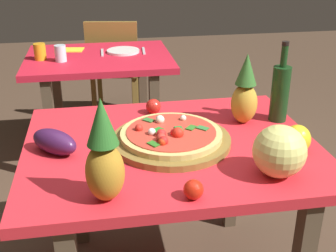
{
  "coord_description": "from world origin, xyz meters",
  "views": [
    {
      "loc": [
        -0.26,
        -1.47,
        1.47
      ],
      "look_at": [
        -0.0,
        0.05,
        0.77
      ],
      "focal_mm": 46.19,
      "sensor_mm": 36.0,
      "label": 1
    }
  ],
  "objects": [
    {
      "name": "display_table",
      "position": [
        0.0,
        0.0,
        0.63
      ],
      "size": [
        1.12,
        0.89,
        0.72
      ],
      "color": "brown",
      "rests_on": "ground_plane"
    },
    {
      "name": "background_table",
      "position": [
        -0.24,
        1.34,
        0.61
      ],
      "size": [
        0.95,
        0.74,
        0.72
      ],
      "color": "brown",
      "rests_on": "ground_plane"
    },
    {
      "name": "dining_chair",
      "position": [
        -0.12,
        1.94,
        0.48
      ],
      "size": [
        0.46,
        0.46,
        0.85
      ],
      "rotation": [
        0.0,
        0.0,
        2.98
      ],
      "color": "olive",
      "rests_on": "ground_plane"
    },
    {
      "name": "pizza_board",
      "position": [
        -0.0,
        0.0,
        0.73
      ],
      "size": [
        0.46,
        0.46,
        0.02
      ],
      "primitive_type": "cylinder",
      "color": "olive",
      "rests_on": "display_table"
    },
    {
      "name": "pizza",
      "position": [
        -0.01,
        -0.0,
        0.76
      ],
      "size": [
        0.39,
        0.39,
        0.06
      ],
      "color": "#D1B867",
      "rests_on": "pizza_board"
    },
    {
      "name": "wine_bottle",
      "position": [
        0.49,
        0.14,
        0.85
      ],
      "size": [
        0.08,
        0.08,
        0.34
      ],
      "color": "#163A17",
      "rests_on": "display_table"
    },
    {
      "name": "pineapple_left",
      "position": [
        0.34,
        0.15,
        0.86
      ],
      "size": [
        0.11,
        0.11,
        0.3
      ],
      "color": "gold",
      "rests_on": "display_table"
    },
    {
      "name": "pineapple_right",
      "position": [
        -0.26,
        -0.34,
        0.87
      ],
      "size": [
        0.12,
        0.12,
        0.33
      ],
      "color": "#B48024",
      "rests_on": "display_table"
    },
    {
      "name": "melon",
      "position": [
        0.31,
        -0.29,
        0.81
      ],
      "size": [
        0.18,
        0.18,
        0.18
      ],
      "primitive_type": "sphere",
      "color": "#D8D572",
      "rests_on": "display_table"
    },
    {
      "name": "bell_pepper",
      "position": [
        0.44,
        -0.15,
        0.77
      ],
      "size": [
        0.1,
        0.1,
        0.11
      ],
      "primitive_type": "ellipsoid",
      "color": "yellow",
      "rests_on": "display_table"
    },
    {
      "name": "eggplant",
      "position": [
        -0.43,
        -0.01,
        0.77
      ],
      "size": [
        0.21,
        0.2,
        0.09
      ],
      "primitive_type": "ellipsoid",
      "rotation": [
        0.0,
        0.0,
        2.41
      ],
      "color": "#3E1A44",
      "rests_on": "display_table"
    },
    {
      "name": "tomato_at_corner",
      "position": [
        -0.03,
        0.31,
        0.76
      ],
      "size": [
        0.07,
        0.07,
        0.07
      ],
      "primitive_type": "sphere",
      "color": "red",
      "rests_on": "display_table"
    },
    {
      "name": "tomato_by_bottle",
      "position": [
        -0.0,
        -0.38,
        0.75
      ],
      "size": [
        0.06,
        0.06,
        0.06
      ],
      "primitive_type": "sphere",
      "color": "red",
      "rests_on": "display_table"
    },
    {
      "name": "drinking_glass_juice",
      "position": [
        -0.61,
        1.31,
        0.77
      ],
      "size": [
        0.08,
        0.08,
        0.1
      ],
      "primitive_type": "cylinder",
      "color": "orange",
      "rests_on": "background_table"
    },
    {
      "name": "drinking_glass_water",
      "position": [
        -0.48,
        1.25,
        0.77
      ],
      "size": [
        0.07,
        0.07,
        0.1
      ],
      "primitive_type": "cylinder",
      "color": "silver",
      "rests_on": "background_table"
    },
    {
      "name": "dinner_plate",
      "position": [
        -0.08,
        1.41,
        0.73
      ],
      "size": [
        0.22,
        0.22,
        0.02
      ],
      "primitive_type": "cylinder",
      "color": "white",
      "rests_on": "background_table"
    },
    {
      "name": "fork_utensil",
      "position": [
        -0.22,
        1.41,
        0.73
      ],
      "size": [
        0.02,
        0.18,
        0.01
      ],
      "primitive_type": "cube",
      "rotation": [
        0.0,
        0.0,
        -0.02
      ],
      "color": "silver",
      "rests_on": "background_table"
    },
    {
      "name": "knife_utensil",
      "position": [
        0.06,
        1.41,
        0.73
      ],
      "size": [
        0.03,
        0.18,
        0.01
      ],
      "primitive_type": "cube",
      "rotation": [
        0.0,
        0.0,
        -0.07
      ],
      "color": "silver",
      "rests_on": "background_table"
    },
    {
      "name": "napkin_folded",
      "position": [
        -0.42,
        1.52,
        0.73
      ],
      "size": [
        0.16,
        0.14,
        0.01
      ],
      "primitive_type": "cube",
      "rotation": [
        0.0,
        0.0,
        -0.16
      ],
      "color": "yellow",
      "rests_on": "background_table"
    }
  ]
}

